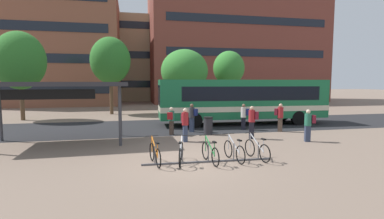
{
  "coord_description": "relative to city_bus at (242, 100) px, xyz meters",
  "views": [
    {
      "loc": [
        -1.9,
        -10.34,
        3.02
      ],
      "look_at": [
        1.18,
        4.0,
        1.62
      ],
      "focal_mm": 26.75,
      "sensor_mm": 36.0,
      "label": 1
    }
  ],
  "objects": [
    {
      "name": "building_centre_block",
      "position": [
        -4.84,
        32.56,
        5.08
      ],
      "size": [
        17.01,
        11.58,
        13.71
      ],
      "color": "tan",
      "rests_on": "ground"
    },
    {
      "name": "parked_bicycle_silver_4",
      "position": [
        -3.03,
        -9.14,
        -1.39
      ],
      "size": [
        0.52,
        1.71,
        0.99
      ],
      "rotation": [
        0.0,
        0.0,
        1.74
      ],
      "color": "black",
      "rests_on": "ground"
    },
    {
      "name": "street_tree_0",
      "position": [
        2.39,
        9.69,
        2.73
      ],
      "size": [
        3.31,
        3.31,
        6.32
      ],
      "color": "brown",
      "rests_on": "ground"
    },
    {
      "name": "parked_bicycle_green_2",
      "position": [
        -4.97,
        -9.25,
        -1.39
      ],
      "size": [
        0.52,
        1.72,
        0.99
      ],
      "rotation": [
        0.0,
        0.0,
        1.67
      ],
      "color": "black",
      "rests_on": "ground"
    },
    {
      "name": "building_right_wing",
      "position": [
        8.62,
        24.78,
        7.19
      ],
      "size": [
        26.73,
        12.06,
        17.93
      ],
      "color": "brown",
      "rests_on": "ground"
    },
    {
      "name": "trash_bin",
      "position": [
        -3.49,
        -3.56,
        -1.26
      ],
      "size": [
        0.55,
        0.55,
        1.03
      ],
      "color": "#232328",
      "rests_on": "ground"
    },
    {
      "name": "commuter_navy_pack_3",
      "position": [
        -0.82,
        -2.46,
        -0.82
      ],
      "size": [
        0.6,
        0.51,
        1.66
      ],
      "rotation": [
        0.0,
        0.0,
        2.67
      ],
      "color": "black",
      "rests_on": "ground"
    },
    {
      "name": "street_tree_3",
      "position": [
        -2.56,
        8.82,
        2.37
      ],
      "size": [
        4.67,
        4.67,
        6.28
      ],
      "color": "brown",
      "rests_on": "ground"
    },
    {
      "name": "commuter_red_pack_6",
      "position": [
        -5.59,
        -3.22,
        -0.85
      ],
      "size": [
        0.51,
        0.6,
        1.6
      ],
      "rotation": [
        0.0,
        0.0,
        1.11
      ],
      "color": "#47382D",
      "rests_on": "ground"
    },
    {
      "name": "parked_bicycle_orange_0",
      "position": [
        -7.0,
        -8.99,
        -1.39
      ],
      "size": [
        0.52,
        1.71,
        0.99
      ],
      "rotation": [
        0.0,
        0.0,
        1.72
      ],
      "color": "black",
      "rests_on": "ground"
    },
    {
      "name": "commuter_maroon_pack_2",
      "position": [
        0.99,
        -6.53,
        -0.83
      ],
      "size": [
        0.58,
        0.42,
        1.65
      ],
      "rotation": [
        0.0,
        0.0,
        2.92
      ],
      "color": "#2D3851",
      "rests_on": "ground"
    },
    {
      "name": "street_tree_1",
      "position": [
        -16.31,
        5.65,
        2.94
      ],
      "size": [
        3.85,
        3.85,
        7.0
      ],
      "color": "brown",
      "rests_on": "ground"
    },
    {
      "name": "ground",
      "position": [
        -5.93,
        -9.03,
        -1.78
      ],
      "size": [
        200.0,
        200.0,
        0.0
      ],
      "primitive_type": "plane",
      "color": "#7A6656"
    },
    {
      "name": "street_tree_2",
      "position": [
        -9.64,
        8.68,
        3.27
      ],
      "size": [
        3.7,
        3.7,
        7.24
      ],
      "color": "brown",
      "rests_on": "ground"
    },
    {
      "name": "commuter_maroon_pack_4",
      "position": [
        1.07,
        -3.51,
        -0.78
      ],
      "size": [
        0.6,
        0.55,
        1.73
      ],
      "rotation": [
        0.0,
        0.0,
        5.7
      ],
      "color": "#47382D",
      "rests_on": "ground"
    },
    {
      "name": "transit_shelter",
      "position": [
        -11.37,
        -4.34,
        1.08
      ],
      "size": [
        6.86,
        3.54,
        3.04
      ],
      "rotation": [
        0.0,
        0.0,
        0.03
      ],
      "color": "#38383D",
      "rests_on": "ground"
    },
    {
      "name": "commuter_maroon_pack_5",
      "position": [
        -1.5,
        -5.25,
        -0.76
      ],
      "size": [
        0.6,
        0.48,
        1.76
      ],
      "rotation": [
        0.0,
        0.0,
        2.77
      ],
      "color": "black",
      "rests_on": "ground"
    },
    {
      "name": "city_bus",
      "position": [
        0.0,
        0.0,
        0.0
      ],
      "size": [
        12.12,
        3.07,
        3.2
      ],
      "rotation": [
        0.0,
        0.0,
        3.1
      ],
      "color": "#196B3D",
      "rests_on": "ground"
    },
    {
      "name": "bike_rack",
      "position": [
        -5.01,
        -9.16,
        -1.68
      ],
      "size": [
        5.01,
        0.25,
        0.7
      ],
      "rotation": [
        0.0,
        0.0,
        -0.03
      ],
      "color": "#47474C",
      "rests_on": "ground"
    },
    {
      "name": "parked_bicycle_silver_1",
      "position": [
        -6.05,
        -9.1,
        -1.39
      ],
      "size": [
        0.6,
        1.68,
        0.99
      ],
      "rotation": [
        0.0,
        0.0,
        1.33
      ],
      "color": "black",
      "rests_on": "ground"
    },
    {
      "name": "bus_lane_asphalt",
      "position": [
        -5.93,
        -0.0,
        -1.77
      ],
      "size": [
        80.0,
        7.2,
        0.01
      ],
      "primitive_type": "cube",
      "color": "#232326",
      "rests_on": "ground"
    },
    {
      "name": "commuter_navy_pack_1",
      "position": [
        -4.2,
        -2.51,
        -0.78
      ],
      "size": [
        0.61,
        0.54,
        1.72
      ],
      "rotation": [
        0.0,
        0.0,
        2.57
      ],
      "color": "#2D3851",
      "rests_on": "ground"
    },
    {
      "name": "building_left_wing",
      "position": [
        -17.57,
        23.81,
        5.53
      ],
      "size": [
        16.46,
        13.15,
        14.6
      ],
      "color": "brown",
      "rests_on": "ground"
    },
    {
      "name": "commuter_maroon_pack_0",
      "position": [
        -5.16,
        -5.22,
        -0.78
      ],
      "size": [
        0.36,
        0.54,
        1.72
      ],
      "rotation": [
        0.0,
        0.0,
        4.77
      ],
      "color": "#2D3851",
      "rests_on": "ground"
    },
    {
      "name": "parked_bicycle_silver_3",
      "position": [
        -3.98,
        -9.15,
        -1.39
      ],
      "size": [
        0.52,
        1.72,
        0.99
      ],
      "rotation": [
        0.0,
        0.0,
        1.69
      ],
      "color": "black",
      "rests_on": "ground"
    }
  ]
}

